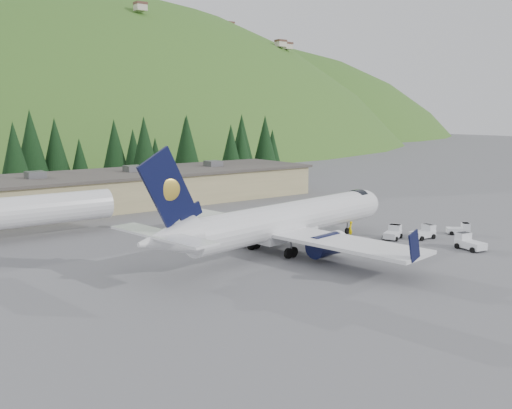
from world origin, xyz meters
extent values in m
plane|color=#5C5C61|center=(0.00, 0.00, 0.00)|extent=(600.00, 600.00, 0.00)
cylinder|color=white|center=(0.00, 0.00, 3.24)|extent=(26.95, 7.62, 3.59)
ellipsoid|color=white|center=(13.20, 2.04, 3.24)|extent=(5.16, 4.26, 3.59)
cylinder|color=black|center=(12.26, 1.89, 3.67)|extent=(1.77, 3.13, 2.96)
cone|color=white|center=(-16.03, -2.47, 3.63)|extent=(6.21, 4.42, 3.59)
cube|color=white|center=(-0.94, -0.15, 1.74)|extent=(8.01, 4.18, 0.95)
cube|color=white|center=(-1.89, -0.29, 2.29)|extent=(10.13, 32.86, 0.33)
cube|color=black|center=(-5.77, 15.52, 3.53)|extent=(1.93, 0.44, 2.74)
cube|color=black|center=(-0.83, -16.54, 3.53)|extent=(1.93, 0.44, 2.74)
cylinder|color=black|center=(-1.79, 5.32, 1.48)|extent=(4.30, 2.78, 2.19)
cylinder|color=white|center=(0.01, 5.60, 1.48)|extent=(0.92, 2.39, 2.33)
cube|color=white|center=(-1.79, 5.32, 2.00)|extent=(2.11, 0.56, 0.86)
cylinder|color=black|center=(-0.10, -5.62, 1.48)|extent=(4.30, 2.78, 2.19)
cylinder|color=white|center=(1.69, -5.34, 1.48)|extent=(0.92, 2.39, 2.33)
cube|color=white|center=(-0.10, -5.62, 2.00)|extent=(2.11, 0.56, 0.86)
cube|color=black|center=(-15.84, -2.44, 8.09)|extent=(5.87, 1.18, 7.00)
ellipsoid|color=gold|center=(-15.68, -2.23, 7.90)|extent=(1.89, 0.46, 1.89)
ellipsoid|color=gold|center=(-15.63, -2.60, 7.90)|extent=(1.89, 0.46, 1.89)
cube|color=black|center=(-13.39, -2.06, 5.61)|extent=(2.64, 0.64, 1.89)
cube|color=white|center=(-16.50, -2.54, 4.10)|extent=(4.27, 12.17, 0.21)
cylinder|color=slate|center=(10.37, 1.60, 0.86)|extent=(0.22, 0.22, 1.72)
cylinder|color=black|center=(10.37, 1.60, 0.36)|extent=(0.76, 0.37, 0.73)
cylinder|color=slate|center=(-3.22, 2.11, 0.95)|extent=(0.26, 0.26, 1.91)
cylinder|color=black|center=(-2.84, 2.17, 0.52)|extent=(1.09, 0.49, 1.05)
cylinder|color=black|center=(-3.60, 2.05, 0.52)|extent=(1.09, 0.49, 1.05)
cylinder|color=slate|center=(-2.44, -2.98, 0.95)|extent=(0.26, 0.26, 1.91)
cylinder|color=black|center=(-2.06, -2.92, 0.52)|extent=(1.09, 0.49, 1.05)
cylinder|color=black|center=(-2.81, -3.04, 0.52)|extent=(1.09, 0.49, 1.05)
cylinder|color=white|center=(-22.00, 22.00, 3.20)|extent=(22.00, 3.60, 3.60)
cube|color=silver|center=(12.44, -3.50, 0.52)|extent=(3.18, 2.44, 0.66)
cube|color=silver|center=(13.31, -3.12, 1.09)|extent=(1.40, 1.60, 0.85)
cube|color=black|center=(13.31, -3.12, 1.47)|extent=(1.27, 1.47, 0.09)
cylinder|color=black|center=(13.01, -2.43, 0.27)|extent=(0.57, 0.40, 0.53)
cylinder|color=black|center=(13.61, -3.82, 0.27)|extent=(0.57, 0.40, 0.53)
cylinder|color=black|center=(11.26, -3.18, 0.27)|extent=(0.57, 0.40, 0.53)
cylinder|color=black|center=(11.87, -4.57, 0.27)|extent=(0.57, 0.40, 0.53)
cube|color=silver|center=(20.71, -6.54, 0.47)|extent=(2.76, 2.72, 0.60)
cube|color=silver|center=(21.33, -7.14, 0.99)|extent=(1.45, 1.46, 0.77)
cube|color=black|center=(21.33, -7.14, 1.33)|extent=(1.33, 1.34, 0.09)
cylinder|color=black|center=(21.80, -6.64, 0.24)|extent=(0.48, 0.47, 0.48)
cylinder|color=black|center=(20.85, -7.64, 0.24)|extent=(0.48, 0.47, 0.48)
cylinder|color=black|center=(20.56, -5.45, 0.24)|extent=(0.48, 0.47, 0.48)
cylinder|color=black|center=(19.61, -6.45, 0.24)|extent=(0.48, 0.47, 0.48)
cube|color=silver|center=(14.85, -11.92, 0.57)|extent=(2.11, 3.36, 0.73)
cube|color=silver|center=(15.04, -10.89, 1.20)|extent=(1.63, 1.29, 0.94)
cube|color=black|center=(15.04, -10.89, 1.62)|extent=(1.51, 1.17, 0.10)
cylinder|color=black|center=(14.22, -10.74, 0.29)|extent=(0.33, 0.62, 0.58)
cylinder|color=black|center=(15.86, -11.05, 0.29)|extent=(0.33, 0.62, 0.58)
cylinder|color=black|center=(13.83, -12.79, 0.29)|extent=(0.33, 0.62, 0.58)
cylinder|color=black|center=(15.48, -13.10, 0.29)|extent=(0.33, 0.62, 0.58)
cube|color=tan|center=(-5.00, 38.00, 2.40)|extent=(70.00, 16.00, 4.80)
cube|color=#47423D|center=(-5.00, 38.00, 4.95)|extent=(71.00, 17.00, 0.40)
cube|color=slate|center=(-15.00, 38.00, 5.60)|extent=(2.50, 2.50, 1.00)
cube|color=slate|center=(0.00, 38.00, 5.60)|extent=(2.50, 2.50, 1.00)
cube|color=slate|center=(15.00, 38.00, 5.60)|extent=(2.50, 2.50, 1.00)
cube|color=silver|center=(15.35, -5.47, 0.54)|extent=(3.05, 1.70, 0.69)
cube|color=silver|center=(16.32, -5.55, 1.13)|extent=(1.09, 1.45, 0.88)
cube|color=black|center=(16.32, -5.55, 1.52)|extent=(0.98, 1.34, 0.10)
cylinder|color=black|center=(16.39, -4.77, 0.27)|extent=(0.56, 0.26, 0.55)
cylinder|color=black|center=(16.26, -6.33, 0.27)|extent=(0.56, 0.26, 0.55)
cylinder|color=black|center=(14.43, -4.61, 0.27)|extent=(0.56, 0.26, 0.55)
cylinder|color=black|center=(14.31, -6.18, 0.27)|extent=(0.56, 0.26, 0.55)
imported|color=#EDCD00|center=(9.38, 0.17, 0.93)|extent=(0.81, 0.72, 1.85)
cone|color=black|center=(-13.36, 54.83, 7.39)|extent=(5.42, 5.42, 11.09)
cone|color=black|center=(-8.96, 60.53, 8.53)|extent=(6.25, 6.25, 12.79)
cone|color=black|center=(-4.39, 61.43, 7.69)|extent=(5.64, 5.64, 11.53)
cone|color=black|center=(-0.71, 59.30, 5.54)|extent=(4.06, 4.06, 8.31)
cone|color=black|center=(5.66, 57.95, 7.50)|extent=(5.50, 5.50, 11.24)
cone|color=black|center=(9.94, 54.05, 7.81)|extent=(5.73, 5.73, 11.72)
cone|color=black|center=(12.67, 64.81, 6.30)|extent=(4.62, 4.62, 9.45)
cone|color=black|center=(18.51, 66.34, 5.16)|extent=(3.78, 3.78, 7.74)
cone|color=black|center=(20.91, 56.93, 7.97)|extent=(5.84, 5.84, 11.95)
cone|color=black|center=(25.50, 65.29, 7.68)|extent=(5.63, 5.63, 11.52)
cone|color=black|center=(30.75, 55.31, 6.79)|extent=(4.98, 4.98, 10.19)
cone|color=black|center=(33.61, 55.42, 6.76)|extent=(4.95, 4.95, 10.13)
cone|color=black|center=(37.99, 61.40, 8.00)|extent=(5.86, 5.86, 11.99)
cone|color=black|center=(43.20, 59.40, 7.82)|extent=(5.73, 5.73, 11.73)
cone|color=black|center=(47.92, 62.56, 5.93)|extent=(4.35, 4.35, 8.89)
ellipsoid|color=#2C5E1B|center=(40.00, 200.00, -85.00)|extent=(420.00, 300.00, 300.00)
ellipsoid|color=#2C5E1B|center=(160.00, 240.00, -85.00)|extent=(392.00, 280.00, 280.00)
camera|label=1|loc=(-38.68, -44.91, 14.35)|focal=40.00mm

